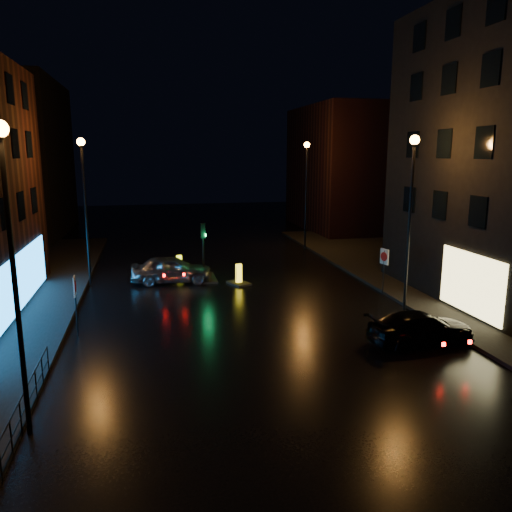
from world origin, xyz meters
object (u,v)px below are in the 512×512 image
(road_sign_right, at_px, (384,261))
(silver_hatchback, at_px, (172,269))
(bollard_far, at_px, (179,269))
(road_sign_left, at_px, (75,291))
(traffic_signal, at_px, (204,271))
(dark_sedan, at_px, (421,328))
(bollard_near, at_px, (239,280))

(road_sign_right, bearing_deg, silver_hatchback, -39.69)
(bollard_far, xyz_separation_m, road_sign_left, (-4.94, -10.39, 1.66))
(silver_hatchback, xyz_separation_m, bollard_far, (0.61, 2.44, -0.56))
(traffic_signal, distance_m, road_sign_left, 10.50)
(bollard_far, relative_size, road_sign_left, 0.59)
(traffic_signal, bearing_deg, road_sign_right, -30.95)
(traffic_signal, bearing_deg, dark_sedan, -58.81)
(traffic_signal, distance_m, road_sign_right, 10.70)
(dark_sedan, height_order, road_sign_left, road_sign_left)
(road_sign_left, distance_m, road_sign_right, 15.64)
(traffic_signal, height_order, road_sign_left, traffic_signal)
(bollard_near, relative_size, road_sign_right, 0.64)
(traffic_signal, height_order, road_sign_right, traffic_signal)
(bollard_near, height_order, bollard_far, bollard_near)
(dark_sedan, bearing_deg, bollard_near, 22.45)
(dark_sedan, relative_size, road_sign_right, 1.75)
(silver_hatchback, height_order, road_sign_left, road_sign_left)
(silver_hatchback, xyz_separation_m, road_sign_right, (11.04, -5.11, 1.10))
(road_sign_left, bearing_deg, traffic_signal, 49.91)
(traffic_signal, xyz_separation_m, bollard_near, (1.88, -1.58, -0.24))
(bollard_near, bearing_deg, dark_sedan, -86.03)
(silver_hatchback, bearing_deg, road_sign_left, 155.50)
(traffic_signal, xyz_separation_m, bollard_far, (-1.34, 2.10, -0.26))
(bollard_far, height_order, road_sign_right, road_sign_right)
(silver_hatchback, bearing_deg, bollard_near, -103.80)
(road_sign_left, bearing_deg, dark_sedan, -19.05)
(road_sign_left, xyz_separation_m, road_sign_right, (15.38, 2.84, -0.00))
(road_sign_left, relative_size, road_sign_right, 1.00)
(bollard_near, relative_size, bollard_far, 1.09)
(silver_hatchback, xyz_separation_m, road_sign_left, (-4.34, -7.95, 1.11))
(traffic_signal, distance_m, silver_hatchback, 2.00)
(dark_sedan, bearing_deg, silver_hatchback, 33.20)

